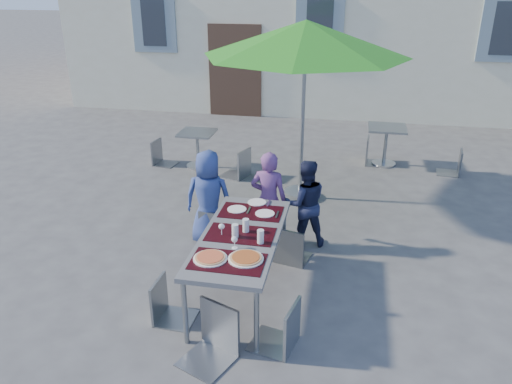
% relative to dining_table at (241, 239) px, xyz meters
% --- Properties ---
extents(ground, '(90.00, 90.00, 0.00)m').
position_rel_dining_table_xyz_m(ground, '(0.16, 0.04, -0.70)').
color(ground, '#434245').
rests_on(ground, ground).
extents(dining_table, '(0.80, 1.85, 0.76)m').
position_rel_dining_table_xyz_m(dining_table, '(0.00, 0.00, 0.00)').
color(dining_table, '#434448').
rests_on(dining_table, ground).
extents(pizza_near_left, '(0.33, 0.33, 0.03)m').
position_rel_dining_table_xyz_m(pizza_near_left, '(-0.17, -0.54, 0.07)').
color(pizza_near_left, white).
rests_on(pizza_near_left, dining_table).
extents(pizza_near_right, '(0.34, 0.34, 0.03)m').
position_rel_dining_table_xyz_m(pizza_near_right, '(0.16, -0.48, 0.07)').
color(pizza_near_right, white).
rests_on(pizza_near_right, dining_table).
extents(glassware, '(0.50, 0.42, 0.15)m').
position_rel_dining_table_xyz_m(glassware, '(0.05, -0.07, 0.13)').
color(glassware, silver).
rests_on(glassware, dining_table).
extents(place_settings, '(0.60, 0.50, 0.01)m').
position_rel_dining_table_xyz_m(place_settings, '(0.01, 0.63, 0.06)').
color(place_settings, white).
rests_on(place_settings, dining_table).
extents(child_0, '(0.63, 0.43, 1.26)m').
position_rel_dining_table_xyz_m(child_0, '(-0.67, 1.10, -0.07)').
color(child_0, navy).
rests_on(child_0, ground).
extents(child_1, '(0.48, 0.33, 1.27)m').
position_rel_dining_table_xyz_m(child_1, '(0.09, 1.18, -0.06)').
color(child_1, '#673A78').
rests_on(child_1, ground).
extents(child_2, '(0.64, 0.48, 1.16)m').
position_rel_dining_table_xyz_m(child_2, '(0.55, 1.28, -0.12)').
color(child_2, '#1B203D').
rests_on(child_2, ground).
extents(chair_0, '(0.46, 0.47, 0.92)m').
position_rel_dining_table_xyz_m(chair_0, '(-0.57, 1.06, -0.16)').
color(chair_0, gray).
rests_on(chair_0, ground).
extents(chair_1, '(0.38, 0.39, 0.86)m').
position_rel_dining_table_xyz_m(chair_1, '(-0.10, 0.84, -0.20)').
color(chair_1, gray).
rests_on(chair_1, ground).
extents(chair_2, '(0.48, 0.48, 0.90)m').
position_rel_dining_table_xyz_m(chair_2, '(0.44, 0.79, -0.18)').
color(chair_2, gray).
rests_on(chair_2, ground).
extents(chair_3, '(0.39, 0.39, 0.84)m').
position_rel_dining_table_xyz_m(chair_3, '(-0.64, -0.55, -0.21)').
color(chair_3, gray).
rests_on(chair_3, ground).
extents(chair_4, '(0.48, 0.48, 0.91)m').
position_rel_dining_table_xyz_m(chair_4, '(0.56, -0.75, -0.17)').
color(chair_4, '#92989D').
rests_on(chair_4, ground).
extents(chair_5, '(0.57, 0.57, 0.98)m').
position_rel_dining_table_xyz_m(chair_5, '(-0.04, -0.98, -0.12)').
color(chair_5, gray).
rests_on(chair_5, ground).
extents(patio_umbrella, '(2.97, 2.97, 2.68)m').
position_rel_dining_table_xyz_m(patio_umbrella, '(0.33, 2.76, 1.72)').
color(patio_umbrella, '#B7BAC0').
rests_on(patio_umbrella, ground).
extents(cafe_table_0, '(0.62, 0.62, 0.66)m').
position_rel_dining_table_xyz_m(cafe_table_0, '(-1.67, 3.79, -0.27)').
color(cafe_table_0, '#B7BAC0').
rests_on(cafe_table_0, ground).
extents(bg_chair_l_0, '(0.43, 0.43, 0.86)m').
position_rel_dining_table_xyz_m(bg_chair_l_0, '(-2.38, 3.79, -0.20)').
color(bg_chair_l_0, gray).
rests_on(bg_chair_l_0, ground).
extents(bg_chair_r_0, '(0.54, 0.54, 0.96)m').
position_rel_dining_table_xyz_m(bg_chair_r_0, '(-0.81, 3.44, -0.14)').
color(bg_chair_r_0, '#8F949A').
rests_on(bg_chair_r_0, ground).
extents(cafe_table_1, '(0.68, 0.68, 0.72)m').
position_rel_dining_table_xyz_m(cafe_table_1, '(1.69, 4.56, -0.21)').
color(cafe_table_1, '#B7BAC0').
rests_on(cafe_table_1, ground).
extents(bg_chair_l_1, '(0.44, 0.43, 0.93)m').
position_rel_dining_table_xyz_m(bg_chair_l_1, '(1.47, 4.57, -0.15)').
color(bg_chair_l_1, gray).
rests_on(bg_chair_l_1, ground).
extents(bg_chair_r_1, '(0.42, 0.42, 0.85)m').
position_rel_dining_table_xyz_m(bg_chair_r_1, '(2.88, 4.30, -0.21)').
color(bg_chair_r_1, slate).
rests_on(bg_chair_r_1, ground).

